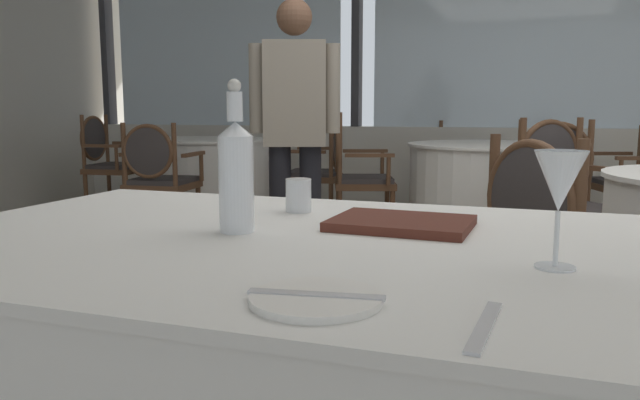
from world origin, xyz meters
name	(u,v)px	position (x,y,z in m)	size (l,w,h in m)	color
ground_plane	(473,355)	(0.00, 0.00, 0.00)	(12.50, 12.50, 0.00)	#756047
window_wall_far	(512,92)	(0.00, 3.53, 1.18)	(9.61, 0.14, 2.96)	beige
side_plate	(316,298)	(-0.08, -1.75, 0.76)	(0.18, 0.18, 0.01)	white
butter_knife	(316,295)	(-0.08, -1.75, 0.77)	(0.18, 0.02, 0.00)	silver
dinner_fork	(485,326)	(0.14, -1.77, 0.76)	(0.18, 0.02, 0.00)	silver
water_bottle	(236,172)	(-0.39, -1.35, 0.88)	(0.07, 0.07, 0.32)	white
wine_glass	(560,184)	(0.23, -1.46, 0.89)	(0.08, 0.08, 0.19)	white
water_tumbler	(299,195)	(-0.36, -1.07, 0.80)	(0.06, 0.06, 0.08)	white
menu_book	(401,223)	(-0.07, -1.20, 0.77)	(0.29, 0.22, 0.02)	#512319
background_table_0	(211,180)	(-2.59, 2.45, 0.38)	(1.25, 1.25, 0.76)	white
dining_chair_0_0	(107,157)	(-3.63, 2.32, 0.57)	(0.52, 0.58, 0.97)	brown
dining_chair_0_1	(157,173)	(-2.46, 1.41, 0.54)	(0.58, 0.52, 0.92)	brown
dining_chair_0_2	(322,166)	(-1.55, 2.58, 0.52)	(0.52, 0.58, 0.89)	brown
dining_chair_0_3	(248,152)	(-2.72, 3.50, 0.56)	(0.58, 0.52, 0.96)	brown
dining_chair_1_2	(564,192)	(0.37, 1.03, 0.57)	(0.66, 0.65, 0.97)	brown
dining_chair_1_3	(557,250)	(0.29, -0.33, 0.54)	(0.65, 0.66, 0.93)	brown
background_table_2	(494,192)	(-0.07, 2.43, 0.38)	(1.36, 1.36, 0.76)	white
dining_chair_2_0	(353,166)	(-1.12, 2.07, 0.58)	(0.58, 0.63, 1.00)	brown
dining_chair_2_1	(546,187)	(0.29, 1.38, 0.55)	(0.63, 0.58, 0.96)	brown
dining_chair_2_2	(636,173)	(0.98, 2.78, 0.52)	(0.58, 0.63, 0.89)	brown
dining_chair_2_3	(463,160)	(-0.42, 3.47, 0.54)	(0.63, 0.58, 0.91)	brown
diner_person_0	(295,124)	(-1.13, 0.85, 0.93)	(0.50, 0.31, 1.64)	black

